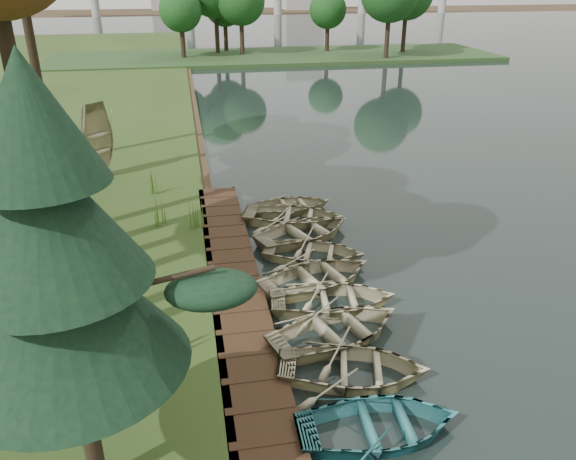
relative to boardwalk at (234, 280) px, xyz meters
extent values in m
plane|color=#3D2F1D|center=(1.60, 0.00, -0.15)|extent=(300.00, 300.00, 0.00)
cube|color=#322113|center=(0.00, 0.00, 0.00)|extent=(1.60, 16.00, 0.30)
cube|color=#26431D|center=(9.60, 50.00, 0.08)|extent=(50.00, 14.00, 0.45)
cylinder|color=black|center=(-13.73, 50.00, 2.70)|extent=(0.50, 0.50, 4.80)
cylinder|color=black|center=(-7.07, 50.00, 2.70)|extent=(0.50, 0.50, 4.80)
cylinder|color=black|center=(-0.40, 50.00, 2.70)|extent=(0.50, 0.50, 4.80)
cylinder|color=black|center=(6.27, 50.00, 2.70)|extent=(0.50, 0.50, 4.80)
cylinder|color=black|center=(12.93, 50.00, 2.70)|extent=(0.50, 0.50, 4.80)
cylinder|color=black|center=(19.60, 50.00, 2.70)|extent=(0.50, 0.50, 4.80)
cylinder|color=black|center=(26.27, 50.00, 2.70)|extent=(0.50, 0.50, 4.80)
imported|color=#276A6D|center=(2.41, -7.00, 0.27)|extent=(3.61, 2.63, 0.74)
imported|color=tan|center=(2.39, -5.13, 0.28)|extent=(4.21, 3.46, 0.76)
imported|color=tan|center=(2.42, -3.54, 0.30)|extent=(4.49, 3.78, 0.80)
imported|color=tan|center=(2.69, -2.00, 0.28)|extent=(3.95, 3.01, 0.77)
imported|color=tan|center=(2.56, -0.64, 0.29)|extent=(4.47, 3.79, 0.79)
imported|color=tan|center=(2.83, 1.07, 0.26)|extent=(4.11, 3.51, 0.72)
imported|color=tan|center=(2.87, 2.74, 0.30)|extent=(4.62, 4.01, 0.80)
imported|color=tan|center=(2.73, 4.18, 0.31)|extent=(4.60, 3.87, 0.81)
imported|color=tan|center=(2.84, 5.38, 0.25)|extent=(3.61, 2.74, 0.70)
imported|color=tan|center=(-5.13, 10.58, 0.51)|extent=(4.22, 4.17, 0.72)
cylinder|color=black|center=(-5.61, 1.08, 4.75)|extent=(0.42, 0.42, 9.20)
cylinder|color=black|center=(-7.91, 13.47, 4.84)|extent=(0.43, 0.43, 9.37)
cylinder|color=black|center=(-3.23, -7.45, 1.78)|extent=(0.32, 0.32, 3.25)
cone|color=black|center=(-3.23, -7.45, 4.24)|extent=(3.80, 3.80, 2.60)
cone|color=black|center=(-3.23, -7.45, 5.66)|extent=(2.90, 2.90, 2.25)
cone|color=black|center=(-3.23, -7.45, 7.09)|extent=(2.00, 2.00, 1.90)
cone|color=#3F661E|center=(-1.84, -3.60, 0.69)|extent=(0.60, 0.60, 1.08)
cone|color=#3F661E|center=(-1.00, 3.98, 0.66)|extent=(0.60, 0.60, 1.01)
cone|color=#3F661E|center=(-2.31, 4.41, 0.66)|extent=(0.60, 0.60, 1.01)
cone|color=#3F661E|center=(-2.77, 7.98, 0.71)|extent=(0.60, 0.60, 1.12)
camera|label=1|loc=(-1.14, -15.51, 8.88)|focal=35.00mm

